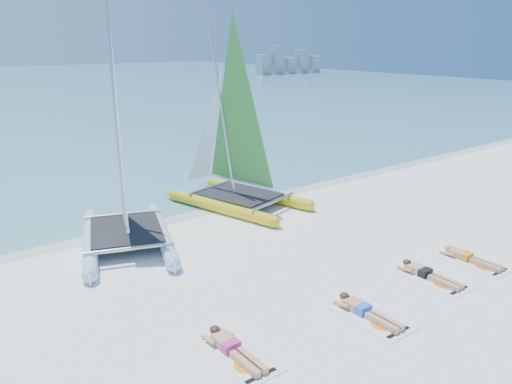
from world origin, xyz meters
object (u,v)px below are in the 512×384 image
sunbather_c (427,273)px  towel_d (474,263)px  towel_b (371,318)px  sunbather_d (468,257)px  sunbather_b (364,310)px  catamaran_yellow (228,143)px  sunbather_a (232,347)px  towel_c (432,279)px  catamaran_blue (121,174)px  towel_a (237,356)px

sunbather_c → towel_d: bearing=-8.7°
towel_b → sunbather_d: 4.56m
sunbather_b → sunbather_c: bearing=5.6°
catamaran_yellow → sunbather_b: catamaran_yellow is taller
sunbather_a → towel_c: size_ratio=0.93×
towel_b → towel_c: same height
sunbather_b → sunbather_c: 2.74m
towel_c → sunbather_c: 0.22m
sunbather_c → sunbather_d: size_ratio=1.00×
catamaran_blue → sunbather_b: (2.57, -7.25, -2.06)m
sunbather_b → towel_d: sunbather_b is taller
sunbather_c → sunbather_d: bearing=-2.7°
towel_a → towel_b: (3.20, -0.63, 0.00)m
towel_b → sunbather_b: sunbather_b is taller
towel_a → sunbather_c: size_ratio=1.07×
towel_a → sunbather_a: sunbather_a is taller
catamaran_blue → towel_b: (2.57, -7.44, -2.16)m
catamaran_yellow → sunbather_d: size_ratio=4.24×
sunbather_a → sunbather_d: size_ratio=1.00×
towel_a → towel_d: (7.74, -0.45, 0.00)m
catamaran_blue → towel_d: (7.11, -7.26, -2.16)m
catamaran_blue → sunbather_d: 10.24m
catamaran_blue → towel_b: bearing=-51.4°
catamaran_blue → towel_a: (-0.63, -6.81, -2.16)m
catamaran_yellow → towel_b: catamaran_yellow is taller
catamaran_blue → towel_a: size_ratio=3.94×
towel_c → sunbather_c: (-0.00, 0.19, 0.11)m
sunbather_d → towel_d: bearing=-90.0°
towel_c → towel_d: size_ratio=1.00×
towel_d → sunbather_d: size_ratio=1.07×
catamaran_blue → sunbather_c: catamaran_blue is taller
towel_c → sunbather_c: size_ratio=1.07×
towel_c → towel_a: bearing=176.5°
sunbather_a → sunbather_d: (7.74, -0.45, 0.00)m
catamaran_blue → sunbather_d: (7.11, -7.07, -2.06)m
sunbather_a → sunbather_c: bearing=-3.5°
catamaran_blue → sunbather_a: catamaran_blue is taller
catamaran_blue → towel_a: catamaran_blue is taller
sunbather_a → sunbather_b: size_ratio=1.00×
towel_c → sunbather_a: bearing=174.6°
sunbather_c → catamaran_yellow: bearing=94.2°
towel_b → sunbather_b: bearing=90.0°
sunbather_c → towel_c: bearing=-90.0°
towel_a → sunbather_b: size_ratio=1.07×
catamaran_blue → sunbather_b: bearing=-50.9°
towel_a → catamaran_blue: bearing=84.7°
towel_a → sunbather_c: 5.93m
towel_a → towel_c: size_ratio=1.00×
catamaran_yellow → towel_a: size_ratio=3.95×
towel_d → towel_b: bearing=-177.7°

